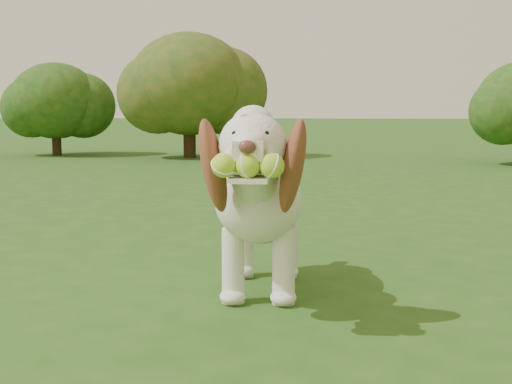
{
  "coord_description": "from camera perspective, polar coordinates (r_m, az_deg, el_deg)",
  "views": [
    {
      "loc": [
        -0.22,
        -3.05,
        0.8
      ],
      "look_at": [
        -0.47,
        -0.35,
        0.47
      ],
      "focal_mm": 50.0,
      "sensor_mm": 36.0,
      "label": 1
    }
  ],
  "objects": [
    {
      "name": "ground",
      "position": [
        3.16,
        9.28,
        -7.88
      ],
      "size": [
        80.0,
        80.0,
        0.0
      ],
      "primitive_type": "plane",
      "color": "#204D16",
      "rests_on": "ground"
    },
    {
      "name": "dog",
      "position": [
        2.98,
        0.36,
        -0.27
      ],
      "size": [
        0.43,
        1.23,
        0.8
      ],
      "rotation": [
        0.0,
        0.0,
        0.02
      ],
      "color": "white",
      "rests_on": "ground"
    },
    {
      "name": "shrub_a",
      "position": [
        11.9,
        -15.76,
        7.03
      ],
      "size": [
        1.43,
        1.43,
        1.48
      ],
      "color": "#382314",
      "rests_on": "ground"
    },
    {
      "name": "shrub_b",
      "position": [
        11.0,
        -5.38,
        8.59
      ],
      "size": [
        1.84,
        1.84,
        1.9
      ],
      "color": "#382314",
      "rests_on": "ground"
    }
  ]
}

